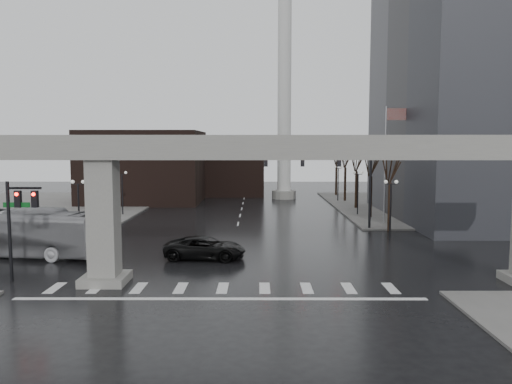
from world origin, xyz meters
TOP-DOWN VIEW (x-y plane):
  - ground at (0.00, 0.00)m, footprint 160.00×160.00m
  - sidewalk_ne at (26.00, 36.00)m, footprint 28.00×36.00m
  - sidewalk_nw at (-26.00, 36.00)m, footprint 28.00×36.00m
  - elevated_guideway at (1.26, 0.00)m, footprint 48.00×2.60m
  - office_tower at (28.00, 26.00)m, footprint 22.00×26.00m
  - building_far_left at (-14.00, 42.00)m, footprint 16.00×14.00m
  - building_far_mid at (-2.00, 52.00)m, footprint 10.00×10.00m
  - smokestack at (6.00, 46.00)m, footprint 3.60×3.60m
  - signal_mast_arm at (8.99, 18.80)m, footprint 12.12×0.43m
  - signal_left_pole at (-12.25, 0.50)m, footprint 2.30×0.30m
  - flagpole_assembly at (15.29, 22.00)m, footprint 2.06×0.12m
  - lamp_right_0 at (13.50, 14.00)m, footprint 1.22×0.32m
  - lamp_right_1 at (13.50, 28.00)m, footprint 1.22×0.32m
  - lamp_right_2 at (13.50, 42.00)m, footprint 1.22×0.32m
  - lamp_left_0 at (-13.50, 14.00)m, footprint 1.22×0.32m
  - lamp_left_1 at (-13.50, 28.00)m, footprint 1.22×0.32m
  - lamp_left_2 at (-13.50, 42.00)m, footprint 1.22×0.32m
  - tree_right_0 at (14.53, 18.02)m, footprint 1.09×1.58m
  - tree_right_1 at (14.53, 26.02)m, footprint 1.09×1.61m
  - tree_right_2 at (14.53, 34.02)m, footprint 1.10×1.63m
  - tree_right_3 at (14.53, 42.02)m, footprint 1.11×1.66m
  - tree_right_4 at (14.53, 50.02)m, footprint 1.12×1.69m
  - pickup_truck at (-1.75, 6.28)m, footprint 5.98×3.13m
  - city_bus at (-15.27, 7.12)m, footprint 12.99×5.51m

SIDE VIEW (x-z plane):
  - ground at x=0.00m, z-range 0.00..0.00m
  - sidewalk_ne at x=26.00m, z-range 0.00..0.15m
  - sidewalk_nw at x=-26.00m, z-range 0.00..0.15m
  - pickup_truck at x=-1.75m, z-range 0.00..1.61m
  - city_bus at x=-15.27m, z-range 0.00..3.53m
  - tree_right_0 at x=14.53m, z-range -0.97..6.54m
  - tree_right_1 at x=14.53m, z-range -0.99..6.69m
  - tree_right_2 at x=14.53m, z-range -1.01..6.84m
  - tree_right_3 at x=14.53m, z-range -1.03..6.99m
  - tree_right_4 at x=14.53m, z-range -1.05..7.14m
  - lamp_right_0 at x=13.50m, z-range 0.92..6.03m
  - lamp_right_1 at x=13.50m, z-range 0.92..6.03m
  - lamp_right_2 at x=13.50m, z-range 0.92..6.03m
  - lamp_left_0 at x=-13.50m, z-range 0.92..6.03m
  - lamp_left_1 at x=-13.50m, z-range 0.92..6.03m
  - lamp_left_2 at x=-13.50m, z-range 0.92..6.03m
  - building_far_mid at x=-2.00m, z-range 0.00..8.00m
  - signal_left_pole at x=-12.25m, z-range 1.07..7.07m
  - building_far_left at x=-14.00m, z-range 0.00..10.00m
  - signal_mast_arm at x=8.99m, z-range 1.83..9.83m
  - elevated_guideway at x=1.26m, z-range 2.53..11.23m
  - flagpole_assembly at x=15.29m, z-range 1.53..13.53m
  - smokestack at x=6.00m, z-range -1.65..28.35m
  - office_tower at x=28.00m, z-range 0.00..42.00m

